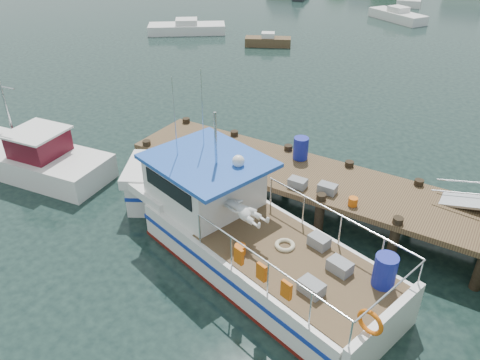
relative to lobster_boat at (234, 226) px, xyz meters
The scene contains 6 objects.
ground_plane 3.71m from the lobster_boat, 90.64° to the left, with size 160.00×160.00×0.00m, color black.
lobster_boat is the anchor object (origin of this frame).
work_boat 10.13m from the lobster_boat, behind, with size 8.03×3.23×4.20m.
moored_rowboat 24.92m from the lobster_boat, 116.13° to the left, with size 3.69×2.64×1.02m.
moored_a 29.16m from the lobster_boat, 130.13° to the left, with size 6.49×5.55×1.19m.
moored_b 36.84m from the lobster_boat, 97.58° to the left, with size 5.96×4.54×1.27m.
Camera 1 is at (6.44, -13.59, 9.85)m, focal length 35.00 mm.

